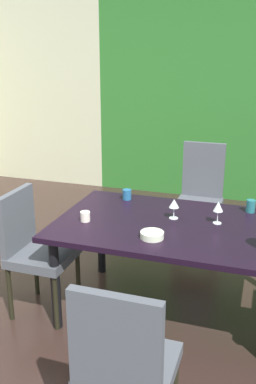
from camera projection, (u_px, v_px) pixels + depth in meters
The scene contains 13 objects.
ground_plane at pixel (80, 299), 3.52m from camera, with size 6.26×5.97×0.02m, color #31211D.
back_panel_interior at pixel (34, 93), 6.35m from camera, with size 2.18×0.10×2.66m, color beige.
garden_window_panel at pixel (251, 101), 5.42m from camera, with size 4.07×0.10×2.66m, color #2A6C27.
dining_table at pixel (178, 234), 3.10m from camera, with size 1.76×1.08×0.74m.
chair_left_near at pixel (33, 245), 3.20m from camera, with size 0.45×0.44×0.96m.
chair_head_far at pixel (201, 192), 4.30m from camera, with size 0.44×0.45×1.06m.
chair_head_near at pixel (124, 364), 1.98m from camera, with size 0.44×0.44×0.99m.
wine_glass_left at pixel (218, 207), 3.05m from camera, with size 0.07×0.07×0.17m.
wine_glass_north at pixel (174, 204), 3.15m from camera, with size 0.07×0.07×0.15m.
serving_bowl_rear at pixel (152, 235), 2.84m from camera, with size 0.16×0.16×0.04m, color silver.
cup_center at pixel (85, 216), 3.12m from camera, with size 0.07×0.07×0.07m, color silver.
cup_corner at pixel (251, 206), 3.29m from camera, with size 0.07×0.07×0.10m, color #236971.
cup_near_window at pixel (127, 194), 3.58m from camera, with size 0.07×0.07×0.09m, color #235D8D.
Camera 1 is at (1.34, -2.79, 1.93)m, focal length 40.00 mm.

